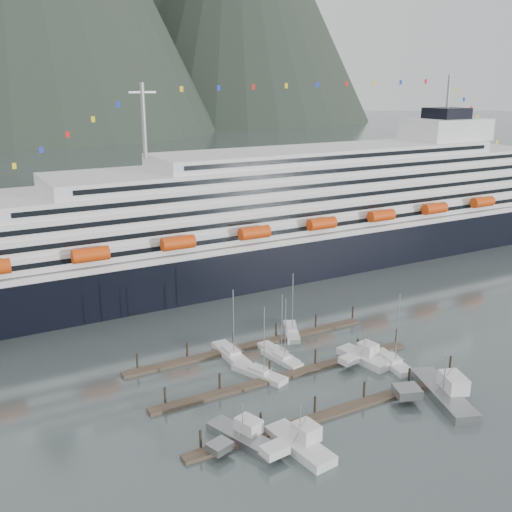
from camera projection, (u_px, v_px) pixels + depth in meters
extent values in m
plane|color=#4C5A59|center=(324.00, 377.00, 97.94)|extent=(1600.00, 1600.00, 0.00)
cube|color=black|center=(281.00, 252.00, 154.63)|extent=(210.00, 28.00, 12.00)
cube|color=silver|center=(281.00, 228.00, 152.81)|extent=(205.80, 27.44, 1.50)
cube|color=silver|center=(298.00, 216.00, 154.41)|extent=(185.00, 26.00, 3.20)
cube|color=black|center=(327.00, 226.00, 143.40)|extent=(175.75, 0.20, 1.00)
cube|color=silver|center=(304.00, 203.00, 154.44)|extent=(180.00, 25.00, 3.20)
cube|color=black|center=(333.00, 211.00, 143.86)|extent=(171.00, 0.20, 1.00)
cube|color=silver|center=(311.00, 190.00, 154.47)|extent=(172.00, 24.00, 3.20)
cube|color=black|center=(339.00, 197.00, 144.31)|extent=(163.40, 0.20, 1.00)
cube|color=silver|center=(318.00, 177.00, 154.51)|extent=(160.00, 23.00, 3.20)
cube|color=black|center=(345.00, 183.00, 144.77)|extent=(152.00, 0.20, 1.00)
cube|color=silver|center=(325.00, 165.00, 154.57)|extent=(140.00, 22.00, 3.00)
cube|color=black|center=(351.00, 169.00, 145.25)|extent=(133.00, 0.20, 1.00)
cube|color=silver|center=(331.00, 153.00, 154.66)|extent=(95.00, 20.00, 3.00)
cube|color=black|center=(356.00, 156.00, 146.18)|extent=(90.25, 0.20, 1.00)
cube|color=silver|center=(445.00, 129.00, 172.02)|extent=(22.00, 16.00, 6.00)
cube|color=black|center=(447.00, 113.00, 170.76)|extent=(10.00, 10.00, 3.00)
cylinder|color=gray|center=(144.00, 121.00, 128.73)|extent=(1.00, 1.00, 16.00)
cylinder|color=gray|center=(448.00, 93.00, 169.21)|extent=(0.80, 0.80, 10.00)
cylinder|color=#D73D0B|center=(91.00, 255.00, 114.89)|extent=(7.00, 2.80, 2.80)
cylinder|color=#D73D0B|center=(178.00, 243.00, 123.27)|extent=(7.00, 2.80, 2.80)
cylinder|color=#D73D0B|center=(255.00, 233.00, 131.65)|extent=(7.00, 2.80, 2.80)
cylinder|color=#D73D0B|center=(322.00, 224.00, 140.02)|extent=(7.00, 2.80, 2.80)
cylinder|color=#D73D0B|center=(381.00, 216.00, 148.40)|extent=(7.00, 2.80, 2.80)
cylinder|color=#D73D0B|center=(435.00, 208.00, 156.78)|extent=(7.00, 2.80, 2.80)
cylinder|color=#D73D0B|center=(483.00, 202.00, 165.16)|extent=(7.00, 2.80, 2.80)
cube|color=#403429|center=(336.00, 412.00, 87.15)|extent=(48.00, 2.00, 0.50)
cylinder|color=black|center=(201.00, 441.00, 77.97)|extent=(0.36, 0.36, 3.20)
cylinder|color=black|center=(261.00, 423.00, 82.16)|extent=(0.36, 0.36, 3.20)
cylinder|color=black|center=(315.00, 406.00, 86.35)|extent=(0.36, 0.36, 3.20)
cylinder|color=black|center=(364.00, 391.00, 90.54)|extent=(0.36, 0.36, 3.20)
cylinder|color=black|center=(409.00, 378.00, 94.73)|extent=(0.36, 0.36, 3.20)
cylinder|color=black|center=(450.00, 365.00, 98.92)|extent=(0.36, 0.36, 3.20)
cube|color=#403429|center=(289.00, 375.00, 98.06)|extent=(48.00, 2.00, 0.50)
cylinder|color=black|center=(165.00, 397.00, 88.89)|extent=(0.36, 0.36, 3.20)
cylinder|color=black|center=(220.00, 383.00, 93.08)|extent=(0.36, 0.36, 3.20)
cylinder|color=black|center=(270.00, 370.00, 97.26)|extent=(0.36, 0.36, 3.20)
cylinder|color=black|center=(315.00, 358.00, 101.45)|extent=(0.36, 0.36, 3.20)
cylinder|color=black|center=(358.00, 347.00, 105.64)|extent=(0.36, 0.36, 3.20)
cylinder|color=black|center=(396.00, 337.00, 109.83)|extent=(0.36, 0.36, 3.20)
cube|color=#403429|center=(251.00, 345.00, 108.97)|extent=(48.00, 2.00, 0.50)
cylinder|color=black|center=(137.00, 363.00, 99.80)|extent=(0.36, 0.36, 3.20)
cylinder|color=black|center=(187.00, 351.00, 103.99)|extent=(0.36, 0.36, 3.20)
cylinder|color=black|center=(233.00, 341.00, 108.18)|extent=(0.36, 0.36, 3.20)
cylinder|color=black|center=(276.00, 331.00, 112.37)|extent=(0.36, 0.36, 3.20)
cylinder|color=black|center=(316.00, 322.00, 116.56)|extent=(0.36, 0.36, 3.20)
cylinder|color=black|center=(353.00, 314.00, 120.75)|extent=(0.36, 0.36, 3.20)
cube|color=silver|center=(259.00, 375.00, 98.08)|extent=(6.05, 10.24, 1.40)
cube|color=silver|center=(259.00, 370.00, 97.83)|extent=(3.13, 3.98, 0.80)
cylinder|color=gray|center=(264.00, 341.00, 95.69)|extent=(0.16, 0.16, 11.43)
cube|color=silver|center=(282.00, 360.00, 103.38)|extent=(3.69, 9.13, 1.31)
cube|color=silver|center=(282.00, 355.00, 103.15)|extent=(2.30, 3.34, 0.75)
cylinder|color=gray|center=(285.00, 329.00, 101.00)|extent=(0.15, 0.15, 10.93)
cube|color=silver|center=(278.00, 355.00, 105.21)|extent=(3.02, 10.31, 1.30)
cube|color=silver|center=(278.00, 351.00, 104.98)|extent=(2.06, 3.67, 0.74)
cylinder|color=gray|center=(282.00, 325.00, 102.68)|extent=(0.15, 0.15, 11.01)
cube|color=silver|center=(231.00, 356.00, 104.89)|extent=(3.01, 10.87, 1.51)
cube|color=silver|center=(231.00, 351.00, 104.61)|extent=(2.23, 3.82, 0.87)
cylinder|color=gray|center=(233.00, 323.00, 102.11)|extent=(0.17, 0.17, 11.87)
cube|color=silver|center=(292.00, 333.00, 114.55)|extent=(6.48, 9.73, 1.29)
cube|color=silver|center=(292.00, 329.00, 114.32)|extent=(3.17, 3.86, 0.74)
cylinder|color=gray|center=(293.00, 303.00, 111.82)|extent=(0.15, 0.15, 11.63)
cube|color=silver|center=(392.00, 364.00, 101.89)|extent=(4.15, 9.93, 1.50)
cube|color=silver|center=(392.00, 359.00, 101.62)|extent=(2.61, 3.65, 0.86)
cylinder|color=gray|center=(398.00, 329.00, 99.11)|extent=(0.17, 0.17, 12.25)
cube|color=gray|center=(243.00, 439.00, 80.17)|extent=(6.44, 11.65, 1.73)
cube|color=gray|center=(220.00, 446.00, 76.88)|extent=(3.56, 3.26, 1.04)
cube|color=silver|center=(249.00, 425.00, 80.51)|extent=(3.35, 3.96, 1.90)
cube|color=black|center=(249.00, 421.00, 80.31)|extent=(3.11, 3.69, 0.43)
cylinder|color=gray|center=(243.00, 419.00, 79.30)|extent=(0.14, 0.14, 4.32)
cube|color=silver|center=(300.00, 447.00, 78.46)|extent=(4.76, 11.24, 1.98)
cube|color=silver|center=(274.00, 450.00, 75.81)|extent=(3.62, 2.76, 1.19)
cube|color=silver|center=(306.00, 432.00, 78.53)|extent=(3.12, 3.56, 2.18)
cube|color=black|center=(306.00, 426.00, 78.31)|extent=(2.90, 3.32, 0.50)
cylinder|color=gray|center=(300.00, 423.00, 77.45)|extent=(0.16, 0.16, 4.96)
cube|color=gray|center=(443.00, 396.00, 91.16)|extent=(8.80, 15.90, 2.21)
cube|color=gray|center=(407.00, 391.00, 89.79)|extent=(4.66, 4.44, 1.32)
cube|color=silver|center=(453.00, 383.00, 90.80)|extent=(4.43, 5.39, 2.43)
cube|color=black|center=(454.00, 377.00, 90.55)|extent=(4.13, 5.03, 0.55)
cylinder|color=gray|center=(445.00, 372.00, 90.02)|extent=(0.18, 0.18, 5.52)
cube|color=silver|center=(364.00, 359.00, 103.28)|extent=(4.89, 10.36, 1.81)
cube|color=silver|center=(349.00, 360.00, 100.70)|extent=(3.40, 2.68, 1.09)
cube|color=silver|center=(368.00, 349.00, 103.39)|extent=(3.00, 3.37, 1.99)
cube|color=black|center=(368.00, 345.00, 103.19)|extent=(2.79, 3.14, 0.45)
cylinder|color=gray|center=(364.00, 342.00, 102.36)|extent=(0.14, 0.14, 4.52)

